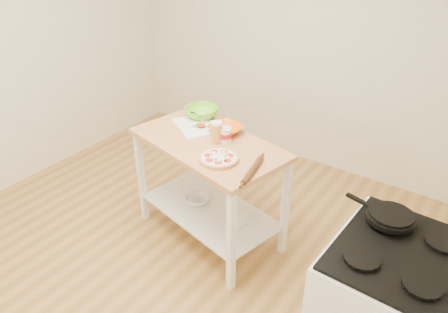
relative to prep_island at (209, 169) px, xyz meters
name	(u,v)px	position (x,y,z in m)	size (l,w,h in m)	color
room_shell	(138,111)	(-0.09, -0.60, 0.70)	(4.04, 4.54, 2.74)	#B07E41
prep_island	(209,169)	(0.00, 0.00, 0.00)	(1.33, 0.91, 0.90)	tan
skillet	(390,217)	(1.43, -0.24, 0.32)	(0.42, 0.27, 0.03)	black
pizza	(219,158)	(0.23, -0.18, 0.27)	(0.28, 0.28, 0.05)	#E1A660
cutting_board	(197,125)	(-0.24, 0.16, 0.26)	(0.50, 0.46, 0.04)	white
spatula	(201,126)	(-0.19, 0.15, 0.27)	(0.15, 0.08, 0.01)	#37B0A8
knife	(195,115)	(-0.36, 0.30, 0.27)	(0.27, 0.07, 0.01)	silver
orange_bowl	(226,129)	(0.03, 0.19, 0.28)	(0.26, 0.26, 0.06)	#FF670B
green_bowl	(201,112)	(-0.31, 0.32, 0.29)	(0.28, 0.28, 0.09)	#71D823
beer_pint	(217,132)	(0.06, 0.03, 0.33)	(0.08, 0.08, 0.17)	orange
yogurt_tub	(225,135)	(0.11, 0.07, 0.31)	(0.09, 0.09, 0.20)	white
rolling_pin	(252,170)	(0.51, -0.19, 0.27)	(0.04, 0.04, 0.35)	#5C3115
shelf_glass_bowl	(197,200)	(-0.14, 0.02, -0.36)	(0.21, 0.21, 0.06)	silver
shelf_bin	(238,217)	(0.30, -0.03, -0.33)	(0.13, 0.13, 0.13)	white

